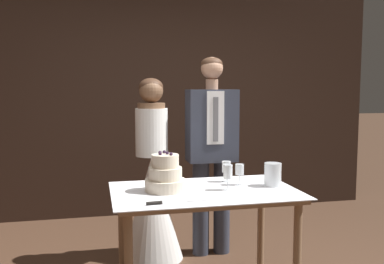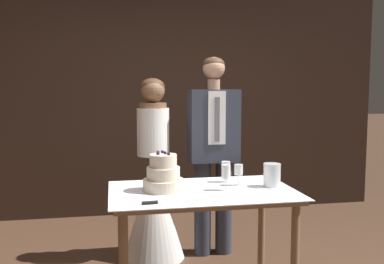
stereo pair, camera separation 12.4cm
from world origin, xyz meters
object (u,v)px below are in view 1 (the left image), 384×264
Objects in this scene: bride at (152,193)px; wine_glass_middle at (240,170)px; wine_glass_far at (228,172)px; tiered_cake at (165,176)px; hurricane_candle at (273,175)px; groom at (212,146)px; wine_glass_near at (226,167)px; cake_table at (204,203)px; cake_knife at (166,202)px.

wine_glass_middle is at bearing -50.82° from bride.
bride is (-0.43, 0.83, -0.33)m from wine_glass_far.
tiered_cake is 0.57m from wine_glass_middle.
wine_glass_middle is at bearing 159.52° from hurricane_candle.
wine_glass_far is 0.11× the size of bride.
wine_glass_near is at bearing -93.90° from groom.
bride reaches higher than wine_glass_far.
wine_glass_near is (0.50, 0.18, 0.01)m from tiered_cake.
bride is at bearing 129.18° from wine_glass_middle.
wine_glass_near is 0.09× the size of groom.
cake_table is at bearing -136.01° from wine_glass_near.
wine_glass_near is at bearing 74.98° from wine_glass_far.
groom is at bearing 71.16° from cake_table.
wine_glass_near is 0.88× the size of wine_glass_far.
tiered_cake is at bearing -125.88° from groom.
wine_glass_middle is at bearing -87.92° from groom.
tiered_cake reaches higher than cake_table.
cake_table is at bearing -178.55° from hurricane_candle.
tiered_cake is 0.93m from groom.
tiered_cake is 1.58× the size of wine_glass_far.
tiered_cake is 0.80m from hurricane_candle.
wine_glass_near is 1.02× the size of wine_glass_middle.
tiered_cake reaches higher than hurricane_candle.
cake_knife is at bearing -92.77° from bride.
wine_glass_near is at bearing 144.29° from hurricane_candle.
cake_knife is 1.11m from bride.
wine_glass_far is 0.10× the size of groom.
hurricane_candle is 0.10× the size of groom.
wine_glass_middle is (0.62, 0.39, 0.10)m from cake_knife.
tiered_cake is 0.16× the size of groom.
cake_table is 0.89m from groom.
groom is at bearing 86.10° from wine_glass_near.
wine_glass_far is 1.07× the size of hurricane_candle.
groom is at bearing 82.54° from wine_glass_far.
bride reaches higher than cake_knife.
tiered_cake is at bearing -174.23° from wine_glass_middle.
hurricane_candle is at bearing 14.81° from cake_knife.
bride is 0.68m from groom.
tiered_cake reaches higher than wine_glass_far.
wine_glass_middle is 0.92× the size of hurricane_candle.
wine_glass_middle is (0.30, 0.10, 0.21)m from cake_table.
wine_glass_far reaches higher than cake_table.
cake_table is at bearing -71.17° from bride.
wine_glass_far is 0.37m from hurricane_candle.
wine_glass_far reaches higher than cake_knife.
hurricane_candle reaches higher than wine_glass_near.
wine_glass_far is at bearing -105.02° from wine_glass_near.
wine_glass_middle is at bearing 5.77° from tiered_cake.
groom reaches higher than wine_glass_far.
hurricane_candle is at bearing 7.72° from wine_glass_far.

